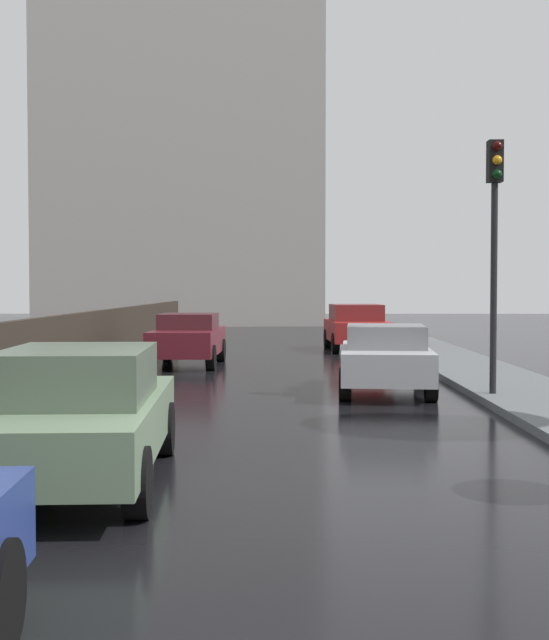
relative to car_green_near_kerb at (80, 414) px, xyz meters
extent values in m
plane|color=black|center=(1.61, -0.79, -0.74)|extent=(120.00, 120.00, 0.00)
cube|color=slate|center=(0.00, 0.04, -0.13)|extent=(1.89, 4.54, 0.58)
cube|color=#4D5C49|center=(0.01, -0.12, 0.43)|extent=(1.56, 2.16, 0.53)
cylinder|color=black|center=(0.83, -1.38, -0.41)|extent=(0.26, 0.66, 0.65)
cylinder|color=black|center=(0.67, 1.55, -0.41)|extent=(0.26, 0.66, 0.65)
cylinder|color=black|center=(-0.84, 1.47, -0.41)|extent=(0.26, 0.66, 0.65)
cube|color=#B2B5BA|center=(4.12, 7.96, -0.14)|extent=(2.00, 4.14, 0.59)
cube|color=gray|center=(4.11, 7.80, 0.37)|extent=(1.62, 1.93, 0.44)
cylinder|color=black|center=(3.45, 9.34, -0.44)|extent=(0.27, 0.62, 0.61)
cylinder|color=black|center=(5.00, 9.22, -0.44)|extent=(0.27, 0.62, 0.61)
cylinder|color=black|center=(3.24, 6.69, -0.44)|extent=(0.27, 0.62, 0.61)
cylinder|color=black|center=(4.79, 6.57, -0.44)|extent=(0.27, 0.62, 0.61)
cube|color=maroon|center=(4.50, 19.42, -0.09)|extent=(2.00, 3.96, 0.66)
cube|color=maroon|center=(4.49, 19.58, 0.50)|extent=(1.69, 2.13, 0.53)
cylinder|color=black|center=(3.61, 20.65, -0.42)|extent=(0.25, 0.65, 0.64)
cylinder|color=black|center=(5.28, 20.73, -0.42)|extent=(0.25, 0.65, 0.64)
cylinder|color=black|center=(3.73, 18.10, -0.42)|extent=(0.25, 0.65, 0.64)
cylinder|color=black|center=(5.40, 18.18, -0.42)|extent=(0.25, 0.65, 0.64)
cube|color=maroon|center=(-0.42, 13.74, -0.10)|extent=(1.73, 3.92, 0.65)
cube|color=#461C22|center=(-0.42, 13.88, 0.43)|extent=(1.48, 1.76, 0.41)
cylinder|color=black|center=(0.30, 12.44, -0.42)|extent=(0.24, 0.64, 0.64)
cylinder|color=black|center=(-1.20, 12.47, -0.42)|extent=(0.24, 0.64, 0.64)
cylinder|color=black|center=(0.36, 15.00, -0.42)|extent=(0.24, 0.64, 0.64)
cylinder|color=black|center=(-1.14, 15.04, -0.42)|extent=(0.24, 0.64, 0.64)
cylinder|color=black|center=(5.93, 6.70, 1.31)|extent=(0.12, 0.12, 3.82)
cube|color=black|center=(5.93, 6.70, 3.59)|extent=(0.26, 0.26, 0.75)
sphere|color=#360503|center=(5.93, 6.53, 3.84)|extent=(0.17, 0.17, 0.17)
sphere|color=orange|center=(5.93, 6.53, 3.59)|extent=(0.17, 0.17, 0.17)
sphere|color=black|center=(5.93, 6.53, 3.34)|extent=(0.17, 0.17, 0.17)
cube|color=#9E9993|center=(-3.86, 40.28, 15.53)|extent=(16.29, 10.29, 32.55)
camera|label=1|loc=(2.15, -8.99, 1.32)|focal=48.56mm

